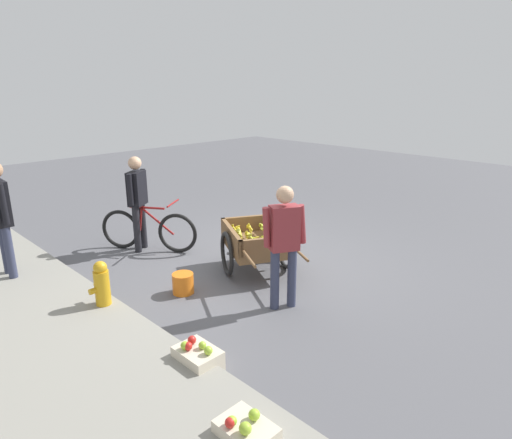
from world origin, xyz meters
The scene contains 12 objects.
ground_plane centered at (0.00, 0.00, 0.00)m, with size 24.00×24.00×0.00m, color #56565B.
curb_strip centered at (0.00, 3.36, 0.06)m, with size 12.00×2.40×0.12m, color gray.
fruit_cart centered at (-0.16, 0.16, 0.44)m, with size 1.81×1.45×0.72m.
vendor_person centered at (-1.18, 0.70, 0.91)m, with size 0.34×0.51×1.53m.
bicycle centered at (1.68, 0.80, 0.35)m, with size 1.42×0.96×0.85m.
cyclist_person centered at (1.81, 0.88, 0.92)m, with size 0.35×0.47×1.55m.
dog centered at (1.14, -1.81, 0.27)m, with size 0.28×0.66×0.40m.
fire_hydrant centered at (0.24, 2.34, 0.33)m, with size 0.25×0.25×0.67m.
plastic_bucket centered at (0.01, 1.35, 0.14)m, with size 0.28×0.28×0.27m, color orange.
apple_crate centered at (-1.43, 2.23, 0.12)m, with size 0.44×0.32×0.30m.
mixed_fruit_crate centered at (-2.47, 2.58, 0.12)m, with size 0.44×0.32×0.32m.
bystander_person centered at (1.93, 2.84, 1.03)m, with size 0.52×0.23×1.70m.
Camera 1 is at (-4.44, 4.44, 2.66)m, focal length 31.22 mm.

